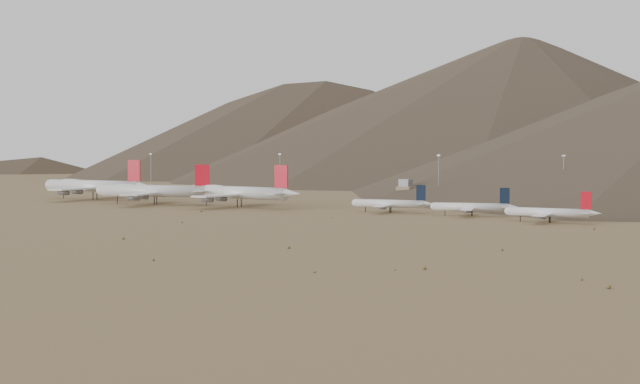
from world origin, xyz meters
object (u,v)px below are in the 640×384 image
Objects in this scene: widebody_west at (94,186)px; widebody_east at (238,192)px; widebody_centre at (154,191)px; narrowbody_b at (473,207)px; control_tower at (406,191)px; narrowbody_a at (391,204)px.

widebody_east is at bearing -8.26° from widebody_west.
widebody_west reaches higher than widebody_centre.
widebody_west is 1.13× the size of widebody_centre.
widebody_east is (106.82, -4.57, -0.52)m from widebody_west.
narrowbody_b is (121.17, 8.52, -3.25)m from widebody_east.
widebody_east reaches higher than control_tower.
widebody_west is at bearing 163.14° from narrowbody_b.
widebody_centre is (58.98, -13.54, -0.63)m from widebody_west.
narrowbody_a reaches higher than control_tower.
control_tower is (-74.82, 82.22, 1.28)m from narrowbody_b.
widebody_east reaches higher than narrowbody_b.
widebody_east is 101.91m from control_tower.
widebody_west is 1.98× the size of narrowbody_a.
widebody_west is 228.06m from narrowbody_b.
widebody_west is at bearing 148.08° from widebody_centre.
narrowbody_b is 3.03× the size of control_tower.
widebody_east is 82.37m from narrowbody_a.
narrowbody_a is at bearing -66.82° from control_tower.
widebody_east is at bearing 166.17° from narrowbody_b.
narrowbody_b is at bearing 5.98° from widebody_east.
widebody_east is at bearing 174.21° from narrowbody_a.
control_tower is at bearing 114.45° from narrowbody_b.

